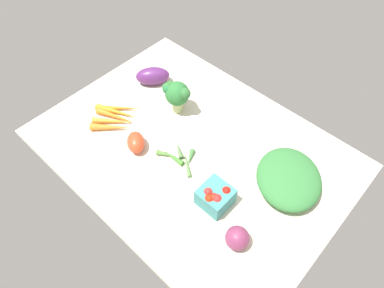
% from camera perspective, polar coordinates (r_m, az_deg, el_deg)
% --- Properties ---
extents(tablecloth, '(1.04, 0.76, 0.02)m').
position_cam_1_polar(tablecloth, '(1.22, 0.00, -0.86)').
color(tablecloth, beige).
rests_on(tablecloth, ground).
extents(carrot_bunch, '(0.19, 0.21, 0.03)m').
position_cam_1_polar(carrot_bunch, '(1.31, -12.45, 4.27)').
color(carrot_bunch, orange).
rests_on(carrot_bunch, tablecloth).
extents(roma_tomato, '(0.10, 0.10, 0.06)m').
position_cam_1_polar(roma_tomato, '(1.20, -9.16, 0.27)').
color(roma_tomato, '#DC4425').
rests_on(roma_tomato, tablecloth).
extents(broccoli_head, '(0.11, 0.09, 0.13)m').
position_cam_1_polar(broccoli_head, '(1.27, -2.59, 8.25)').
color(broccoli_head, '#A8BA79').
rests_on(broccoli_head, tablecloth).
extents(berry_basket, '(0.09, 0.09, 0.08)m').
position_cam_1_polar(berry_basket, '(1.06, 3.83, -8.59)').
color(berry_basket, teal).
rests_on(berry_basket, tablecloth).
extents(eggplant, '(0.14, 0.15, 0.07)m').
position_cam_1_polar(eggplant, '(1.42, -6.44, 10.98)').
color(eggplant, '#5B2768').
rests_on(eggplant, tablecloth).
extents(red_onion_center, '(0.07, 0.07, 0.07)m').
position_cam_1_polar(red_onion_center, '(1.01, 7.41, -14.99)').
color(red_onion_center, '#813356').
rests_on(red_onion_center, tablecloth).
extents(okra_pile, '(0.16, 0.10, 0.02)m').
position_cam_1_polar(okra_pile, '(1.18, -2.32, -2.02)').
color(okra_pile, '#537944').
rests_on(okra_pile, tablecloth).
extents(leafy_greens_clump, '(0.31, 0.31, 0.07)m').
position_cam_1_polar(leafy_greens_clump, '(1.14, 15.53, -5.42)').
color(leafy_greens_clump, '#34793A').
rests_on(leafy_greens_clump, tablecloth).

